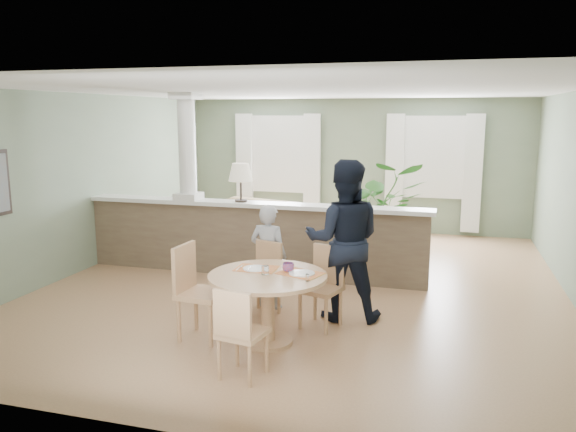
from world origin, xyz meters
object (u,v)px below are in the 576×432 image
(dining_table, at_px, (269,288))
(chair_side, at_px, (195,287))
(sofa, at_px, (267,226))
(chair_far_man, at_px, (324,282))
(man_person, at_px, (344,240))
(chair_near, at_px, (239,330))
(houseplant, at_px, (380,209))
(child_person, at_px, (269,256))
(chair_far_boy, at_px, (264,275))

(dining_table, bearing_deg, chair_side, -175.31)
(dining_table, relative_size, chair_side, 1.21)
(sofa, xyz_separation_m, chair_far_man, (1.77, -3.34, 0.09))
(chair_far_man, bearing_deg, dining_table, -107.25)
(chair_far_man, relative_size, chair_side, 0.90)
(sofa, distance_m, man_person, 3.65)
(sofa, distance_m, chair_near, 5.05)
(dining_table, bearing_deg, chair_near, -90.06)
(houseplant, xyz_separation_m, child_person, (-1.03, -2.86, -0.17))
(dining_table, xyz_separation_m, chair_side, (-0.80, -0.07, -0.03))
(chair_side, xyz_separation_m, man_person, (1.42, 1.02, 0.38))
(houseplant, xyz_separation_m, man_person, (-0.07, -2.98, 0.12))
(houseplant, height_order, chair_side, houseplant)
(chair_far_man, distance_m, child_person, 0.91)
(chair_far_man, height_order, chair_near, chair_far_man)
(houseplant, distance_m, man_person, 2.98)
(child_person, bearing_deg, man_person, 179.11)
(sofa, bearing_deg, chair_far_boy, -57.43)
(houseplant, distance_m, child_person, 3.04)
(chair_far_boy, relative_size, chair_side, 0.86)
(sofa, xyz_separation_m, chair_near, (1.32, -4.87, 0.07))
(sofa, relative_size, chair_near, 3.25)
(chair_far_boy, height_order, chair_near, chair_far_boy)
(houseplant, distance_m, dining_table, 4.00)
(sofa, height_order, man_person, man_person)
(sofa, distance_m, chair_side, 4.10)
(man_person, bearing_deg, chair_near, 61.46)
(dining_table, relative_size, child_person, 0.95)
(chair_far_man, bearing_deg, houseplant, 103.14)
(houseplant, bearing_deg, chair_far_boy, -108.20)
(child_person, bearing_deg, chair_far_boy, 99.17)
(sofa, bearing_deg, chair_far_man, -46.92)
(houseplant, xyz_separation_m, chair_near, (-0.68, -4.81, -0.34))
(chair_far_boy, distance_m, chair_far_man, 0.81)
(chair_far_man, relative_size, chair_near, 1.06)
(chair_near, xyz_separation_m, chair_side, (-0.80, 0.81, 0.08))
(man_person, bearing_deg, chair_far_man, 51.00)
(sofa, xyz_separation_m, chair_side, (0.52, -4.06, 0.15))
(sofa, height_order, chair_far_boy, chair_far_boy)
(chair_far_boy, xyz_separation_m, chair_near, (0.33, -1.72, -0.00))
(chair_side, height_order, child_person, child_person)
(houseplant, xyz_separation_m, chair_side, (-1.48, -4.00, -0.26))
(houseplant, relative_size, dining_table, 1.32)
(chair_far_boy, bearing_deg, man_person, 25.12)
(sofa, distance_m, houseplant, 2.04)
(houseplant, xyz_separation_m, chair_far_man, (-0.23, -3.28, -0.32))
(sofa, distance_m, chair_far_man, 3.78)
(chair_near, bearing_deg, sofa, -65.08)
(chair_far_man, distance_m, chair_side, 1.45)
(houseplant, relative_size, man_person, 0.87)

